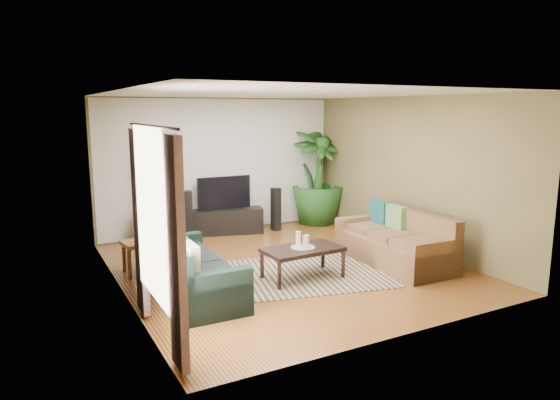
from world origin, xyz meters
TOP-DOWN VIEW (x-y plane):
  - floor at (0.00, 0.00)m, footprint 5.50×5.50m
  - ceiling at (0.00, 0.00)m, footprint 5.50×5.50m
  - wall_back at (0.00, 2.75)m, footprint 5.00×0.00m
  - wall_front at (0.00, -2.75)m, footprint 5.00×0.00m
  - wall_left at (-2.50, 0.00)m, footprint 0.00×5.50m
  - wall_right at (2.50, 0.00)m, footprint 0.00×5.50m
  - backwall_panel at (0.00, 2.74)m, footprint 4.90×0.00m
  - window_pane at (-2.48, -1.60)m, footprint 0.00×1.80m
  - curtain_near at (-2.43, -2.35)m, footprint 0.08×0.35m
  - curtain_far at (-2.43, -0.85)m, footprint 0.08×0.35m
  - curtain_rod at (-2.43, -1.60)m, footprint 0.03×1.90m
  - sofa_left at (-1.69, -0.43)m, footprint 0.95×2.13m
  - sofa_right at (1.63, -0.64)m, footprint 0.98×2.08m
  - area_rug at (-0.06, -0.40)m, footprint 3.03×2.44m
  - coffee_table at (-0.04, -0.59)m, footprint 1.17×0.68m
  - candle_tray at (-0.04, -0.59)m, footprint 0.35×0.35m
  - candle_tall at (-0.10, -0.56)m, footprint 0.07×0.07m
  - candle_mid at (-0.00, -0.63)m, footprint 0.07×0.07m
  - candle_short at (0.03, -0.53)m, footprint 0.07×0.07m
  - tv_stand at (-0.04, 2.50)m, footprint 1.58×0.84m
  - television at (-0.04, 2.50)m, footprint 1.11×0.06m
  - speaker_left at (-0.83, 2.43)m, footprint 0.17×0.19m
  - speaker_right at (1.00, 2.26)m, footprint 0.17×0.18m
  - potted_plant at (2.10, 2.44)m, footprint 1.19×1.19m
  - plant_pot at (2.10, 2.44)m, footprint 0.38×0.38m
  - pedestal at (-1.68, 2.50)m, footprint 0.39×0.39m
  - vase at (-1.68, 2.50)m, footprint 0.30×0.30m
  - side_table at (-2.11, 0.78)m, footprint 0.53×0.53m

SIDE VIEW (x-z plane):
  - floor at x=0.00m, z-range 0.00..0.00m
  - area_rug at x=-0.06m, z-range 0.00..0.01m
  - plant_pot at x=2.10m, z-range 0.00..0.29m
  - pedestal at x=-1.68m, z-range 0.00..0.33m
  - coffee_table at x=-0.04m, z-range 0.00..0.47m
  - side_table at x=-2.11m, z-range 0.00..0.50m
  - tv_stand at x=-0.04m, z-range 0.00..0.50m
  - sofa_left at x=-1.69m, z-range 0.00..0.85m
  - sofa_right at x=1.63m, z-range 0.00..0.85m
  - speaker_right at x=1.00m, z-range 0.00..0.88m
  - speaker_left at x=-0.83m, z-range 0.00..0.94m
  - candle_tray at x=-0.04m, z-range 0.47..0.48m
  - vase at x=-1.68m, z-range 0.27..0.69m
  - candle_short at x=0.03m, z-range 0.48..0.63m
  - candle_mid at x=0.00m, z-range 0.48..0.66m
  - candle_tall at x=-0.10m, z-range 0.48..0.71m
  - television at x=-0.04m, z-range 0.50..1.16m
  - potted_plant at x=2.10m, z-range 0.00..2.05m
  - curtain_near at x=-2.43m, z-range 0.05..2.25m
  - curtain_far at x=-2.43m, z-range 0.05..2.25m
  - wall_left at x=-2.50m, z-range -1.40..4.10m
  - wall_right at x=2.50m, z-range -1.40..4.10m
  - wall_back at x=0.00m, z-range -1.15..3.85m
  - wall_front at x=0.00m, z-range -1.15..3.85m
  - backwall_panel at x=0.00m, z-range -1.10..3.80m
  - window_pane at x=-2.48m, z-range 0.50..2.30m
  - curtain_rod at x=-2.43m, z-range 2.28..2.31m
  - ceiling at x=0.00m, z-range 2.70..2.70m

